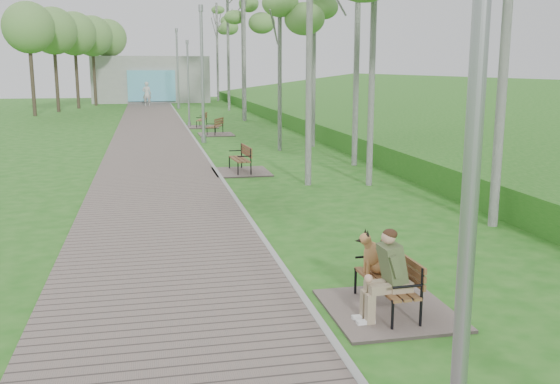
{
  "coord_description": "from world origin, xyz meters",
  "views": [
    {
      "loc": [
        -1.97,
        -6.51,
        3.1
      ],
      "look_at": [
        0.24,
        3.89,
        0.96
      ],
      "focal_mm": 40.0,
      "sensor_mm": 36.0,
      "label": 1
    }
  ],
  "objects": [
    {
      "name": "bench_main",
      "position": [
        0.89,
        0.57,
        0.38
      ],
      "size": [
        1.57,
        1.74,
        1.37
      ],
      "color": "#73645D",
      "rests_on": "ground"
    },
    {
      "name": "walkway",
      "position": [
        -1.75,
        21.5,
        0.02
      ],
      "size": [
        3.5,
        67.0,
        0.04
      ],
      "primitive_type": "cube",
      "color": "#73645D",
      "rests_on": "ground"
    },
    {
      "name": "ground",
      "position": [
        0.0,
        0.0,
        0.0
      ],
      "size": [
        120.0,
        120.0,
        0.0
      ],
      "primitive_type": "plane",
      "color": "#1F6416",
      "rests_on": "ground"
    },
    {
      "name": "birch_distant_b",
      "position": [
        4.52,
        51.5,
        7.13
      ],
      "size": [
        2.87,
        2.87,
        9.08
      ],
      "color": "silver",
      "rests_on": "ground"
    },
    {
      "name": "kerb",
      "position": [
        0.0,
        21.5,
        0.03
      ],
      "size": [
        0.1,
        67.0,
        0.05
      ],
      "primitive_type": "cube",
      "color": "#999993",
      "rests_on": "ground"
    },
    {
      "name": "lamp_post_far",
      "position": [
        0.39,
        41.32,
        2.74
      ],
      "size": [
        0.23,
        0.23,
        5.87
      ],
      "color": "#94979C",
      "rests_on": "ground"
    },
    {
      "name": "birch_far_b",
      "position": [
        3.62,
        30.24,
        6.71
      ],
      "size": [
        2.55,
        2.55,
        8.55
      ],
      "color": "silver",
      "rests_on": "ground"
    },
    {
      "name": "pedestrian_near",
      "position": [
        -1.92,
        45.01,
        0.97
      ],
      "size": [
        0.77,
        0.56,
        1.93
      ],
      "primitive_type": "imported",
      "rotation": [
        0.0,
        0.0,
        2.99
      ],
      "color": "silver",
      "rests_on": "ground"
    },
    {
      "name": "bench_third",
      "position": [
        1.08,
        22.27,
        0.18
      ],
      "size": [
        1.58,
        1.75,
        0.97
      ],
      "color": "#73645D",
      "rests_on": "ground"
    },
    {
      "name": "lamp_post_second",
      "position": [
        0.3,
        19.39,
        2.58
      ],
      "size": [
        0.21,
        0.21,
        5.52
      ],
      "color": "#94979C",
      "rests_on": "ground"
    },
    {
      "name": "lamp_post_near",
      "position": [
        0.07,
        -2.88,
        2.3
      ],
      "size": [
        0.19,
        0.19,
        4.92
      ],
      "color": "#94979C",
      "rests_on": "ground"
    },
    {
      "name": "bench_far",
      "position": [
        0.8,
        26.11,
        0.17
      ],
      "size": [
        1.54,
        1.71,
        0.95
      ],
      "color": "#73645D",
      "rests_on": "ground"
    },
    {
      "name": "building_north",
      "position": [
        -1.5,
        50.97,
        1.99
      ],
      "size": [
        10.0,
        5.2,
        4.0
      ],
      "color": "#9E9E99",
      "rests_on": "ground"
    },
    {
      "name": "embankment",
      "position": [
        12.0,
        20.0,
        0.0
      ],
      "size": [
        14.0,
        70.0,
        1.6
      ],
      "primitive_type": "cube",
      "color": "#4D8A32",
      "rests_on": "ground"
    },
    {
      "name": "bench_second",
      "position": [
        0.67,
        11.65,
        0.18
      ],
      "size": [
        1.63,
        1.81,
        1.0
      ],
      "color": "#73645D",
      "rests_on": "ground"
    },
    {
      "name": "lamp_post_third",
      "position": [
        0.18,
        26.51,
        2.07
      ],
      "size": [
        0.17,
        0.17,
        4.44
      ],
      "color": "#94979C",
      "rests_on": "ground"
    }
  ]
}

